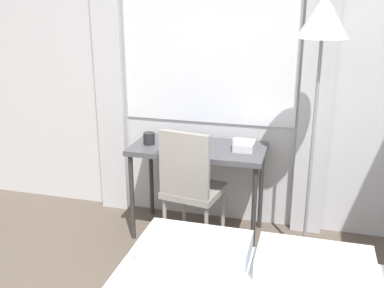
{
  "coord_description": "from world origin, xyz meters",
  "views": [
    {
      "loc": [
        0.8,
        -0.8,
        1.82
      ],
      "look_at": [
        0.05,
        1.95,
        0.89
      ],
      "focal_mm": 42.0,
      "sensor_mm": 36.0,
      "label": 1
    }
  ],
  "objects_px": {
    "standing_lamp": "(322,40)",
    "book": "(189,142)",
    "telephone": "(244,145)",
    "desk_chair": "(190,183)",
    "desk": "(198,156)",
    "mug": "(149,138)"
  },
  "relations": [
    {
      "from": "standing_lamp",
      "to": "book",
      "type": "bearing_deg",
      "value": 169.32
    },
    {
      "from": "telephone",
      "to": "book",
      "type": "distance_m",
      "value": 0.44
    },
    {
      "from": "desk_chair",
      "to": "book",
      "type": "height_order",
      "value": "desk_chair"
    },
    {
      "from": "desk",
      "to": "telephone",
      "type": "distance_m",
      "value": 0.37
    },
    {
      "from": "desk_chair",
      "to": "telephone",
      "type": "distance_m",
      "value": 0.49
    },
    {
      "from": "mug",
      "to": "desk",
      "type": "bearing_deg",
      "value": 7.12
    },
    {
      "from": "desk_chair",
      "to": "standing_lamp",
      "type": "bearing_deg",
      "value": 15.4
    },
    {
      "from": "desk_chair",
      "to": "telephone",
      "type": "xyz_separation_m",
      "value": [
        0.35,
        0.22,
        0.25
      ]
    },
    {
      "from": "standing_lamp",
      "to": "desk",
      "type": "bearing_deg",
      "value": 171.44
    },
    {
      "from": "desk",
      "to": "mug",
      "type": "xyz_separation_m",
      "value": [
        -0.38,
        -0.05,
        0.12
      ]
    },
    {
      "from": "standing_lamp",
      "to": "telephone",
      "type": "xyz_separation_m",
      "value": [
        -0.49,
        0.13,
        -0.79
      ]
    },
    {
      "from": "standing_lamp",
      "to": "desk_chair",
      "type": "bearing_deg",
      "value": -174.21
    },
    {
      "from": "standing_lamp",
      "to": "book",
      "type": "distance_m",
      "value": 1.25
    },
    {
      "from": "telephone",
      "to": "book",
      "type": "bearing_deg",
      "value": 174.54
    },
    {
      "from": "mug",
      "to": "standing_lamp",
      "type": "bearing_deg",
      "value": -3.69
    },
    {
      "from": "desk_chair",
      "to": "book",
      "type": "bearing_deg",
      "value": 118.11
    },
    {
      "from": "telephone",
      "to": "mug",
      "type": "xyz_separation_m",
      "value": [
        -0.73,
        -0.05,
        0.01
      ]
    },
    {
      "from": "telephone",
      "to": "mug",
      "type": "height_order",
      "value": "mug"
    },
    {
      "from": "book",
      "to": "mug",
      "type": "distance_m",
      "value": 0.31
    },
    {
      "from": "desk",
      "to": "desk_chair",
      "type": "height_order",
      "value": "desk_chair"
    },
    {
      "from": "desk_chair",
      "to": "standing_lamp",
      "type": "xyz_separation_m",
      "value": [
        0.84,
        0.09,
        1.04
      ]
    },
    {
      "from": "desk",
      "to": "standing_lamp",
      "type": "relative_size",
      "value": 0.55
    }
  ]
}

